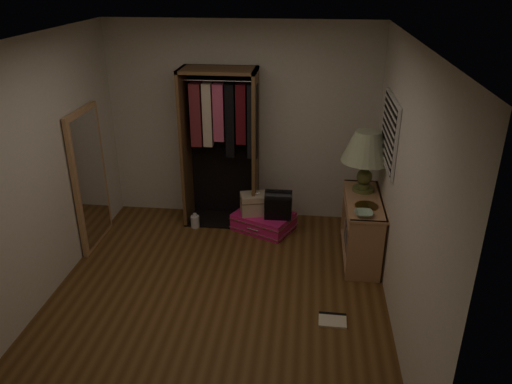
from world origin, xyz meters
TOP-DOWN VIEW (x-y plane):
  - ground at (0.00, 0.00)m, footprint 4.00×4.00m
  - room_walls at (0.08, 0.04)m, footprint 3.52×4.02m
  - console_bookshelf at (1.54, 1.03)m, footprint 0.42×1.12m
  - open_wardrobe at (-0.23, 1.77)m, footprint 0.96×0.50m
  - floor_mirror at (-1.70, 1.00)m, footprint 0.06×0.80m
  - pink_suitcase at (0.33, 1.55)m, footprint 0.89×0.79m
  - train_case at (0.23, 1.56)m, footprint 0.45×0.36m
  - black_bag at (0.53, 1.48)m, footprint 0.34×0.22m
  - table_lamp at (1.54, 1.24)m, footprint 0.72×0.72m
  - brass_tray at (1.54, 0.80)m, footprint 0.31×0.31m
  - ceramic_bowl at (1.49, 0.58)m, footprint 0.20×0.20m
  - white_jug at (-0.57, 1.50)m, footprint 0.13×0.13m
  - floor_book at (1.19, -0.25)m, footprint 0.27×0.22m

SIDE VIEW (x-z plane):
  - ground at x=0.00m, z-range 0.00..0.00m
  - floor_book at x=1.19m, z-range 0.00..0.02m
  - white_jug at x=-0.57m, z-range -0.02..0.18m
  - pink_suitcase at x=0.33m, z-range 0.00..0.23m
  - train_case at x=0.23m, z-range 0.22..0.50m
  - console_bookshelf at x=1.54m, z-range 0.02..0.77m
  - black_bag at x=0.53m, z-range 0.23..0.60m
  - brass_tray at x=1.54m, z-range 0.75..0.76m
  - ceramic_bowl at x=1.49m, z-range 0.75..0.80m
  - floor_mirror at x=-1.70m, z-range 0.00..1.70m
  - open_wardrobe at x=-0.23m, z-range 0.19..2.24m
  - table_lamp at x=1.54m, z-range 0.92..1.65m
  - room_walls at x=0.08m, z-range 0.20..2.80m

